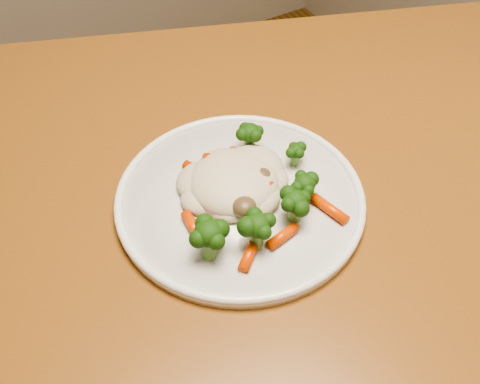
# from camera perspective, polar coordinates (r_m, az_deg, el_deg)

# --- Properties ---
(dining_table) EXTENTS (1.37, 1.15, 0.75)m
(dining_table) POSITION_cam_1_polar(r_m,az_deg,el_deg) (0.76, -4.41, -7.34)
(dining_table) COLOR brown
(dining_table) RESTS_ON ground
(plate) EXTENTS (0.28, 0.28, 0.01)m
(plate) POSITION_cam_1_polar(r_m,az_deg,el_deg) (0.69, -0.00, -0.81)
(plate) COLOR white
(plate) RESTS_ON dining_table
(meal) EXTENTS (0.19, 0.18, 0.05)m
(meal) POSITION_cam_1_polar(r_m,az_deg,el_deg) (0.67, 0.33, 0.51)
(meal) COLOR beige
(meal) RESTS_ON plate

